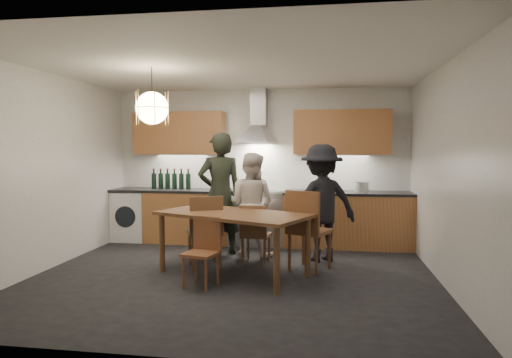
# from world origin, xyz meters

# --- Properties ---
(ground) EXTENTS (5.00, 5.00, 0.00)m
(ground) POSITION_xyz_m (0.00, 0.00, 0.00)
(ground) COLOR black
(ground) RESTS_ON ground
(room_shell) EXTENTS (5.02, 4.52, 2.61)m
(room_shell) POSITION_xyz_m (0.00, 0.00, 1.71)
(room_shell) COLOR white
(room_shell) RESTS_ON ground
(counter_run) EXTENTS (5.00, 0.62, 0.90)m
(counter_run) POSITION_xyz_m (0.02, 1.95, 0.45)
(counter_run) COLOR #C07F4A
(counter_run) RESTS_ON ground
(range_stove) EXTENTS (0.90, 0.60, 0.92)m
(range_stove) POSITION_xyz_m (0.00, 1.94, 0.44)
(range_stove) COLOR silver
(range_stove) RESTS_ON ground
(wall_fixtures) EXTENTS (4.30, 0.54, 1.10)m
(wall_fixtures) POSITION_xyz_m (0.00, 2.07, 1.87)
(wall_fixtures) COLOR #CB854E
(wall_fixtures) RESTS_ON ground
(pendant_lamp) EXTENTS (0.43, 0.43, 0.70)m
(pendant_lamp) POSITION_xyz_m (-1.00, -0.10, 2.10)
(pendant_lamp) COLOR black
(pendant_lamp) RESTS_ON ground
(dining_table) EXTENTS (2.10, 1.61, 0.79)m
(dining_table) POSITION_xyz_m (-0.02, 0.08, 0.70)
(dining_table) COLOR brown
(dining_table) RESTS_ON ground
(chair_back_left) EXTENTS (0.58, 0.58, 0.98)m
(chair_back_left) POSITION_xyz_m (-0.45, 0.33, 0.56)
(chair_back_left) COLOR brown
(chair_back_left) RESTS_ON ground
(chair_back_mid) EXTENTS (0.41, 0.41, 0.84)m
(chair_back_mid) POSITION_xyz_m (0.18, 0.57, 0.48)
(chair_back_mid) COLOR brown
(chair_back_mid) RESTS_ON ground
(chair_back_right) EXTENTS (0.64, 0.64, 1.06)m
(chair_back_right) POSITION_xyz_m (0.89, 0.37, 0.61)
(chair_back_right) COLOR brown
(chair_back_right) RESTS_ON ground
(chair_front) EXTENTS (0.44, 0.44, 0.80)m
(chair_front) POSITION_xyz_m (-0.27, -0.40, 0.46)
(chair_front) COLOR brown
(chair_front) RESTS_ON ground
(person_left) EXTENTS (0.79, 0.66, 1.84)m
(person_left) POSITION_xyz_m (-0.44, 1.16, 0.92)
(person_left) COLOR black
(person_left) RESTS_ON ground
(person_mid) EXTENTS (0.88, 0.76, 1.54)m
(person_mid) POSITION_xyz_m (0.03, 1.15, 0.77)
(person_mid) COLOR silver
(person_mid) RESTS_ON ground
(person_right) EXTENTS (1.23, 1.00, 1.66)m
(person_right) POSITION_xyz_m (1.07, 0.99, 0.83)
(person_right) COLOR black
(person_right) RESTS_ON ground
(mixing_bowl) EXTENTS (0.37, 0.37, 0.07)m
(mixing_bowl) POSITION_xyz_m (1.04, 1.91, 0.93)
(mixing_bowl) COLOR #A9A9AD
(mixing_bowl) RESTS_ON counter_run
(stock_pot) EXTENTS (0.23, 0.23, 0.15)m
(stock_pot) POSITION_xyz_m (1.70, 1.98, 0.98)
(stock_pot) COLOR silver
(stock_pot) RESTS_ON counter_run
(wine_bottles) EXTENTS (0.70, 0.08, 0.35)m
(wine_bottles) POSITION_xyz_m (-1.50, 1.98, 1.07)
(wine_bottles) COLOR black
(wine_bottles) RESTS_ON counter_run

